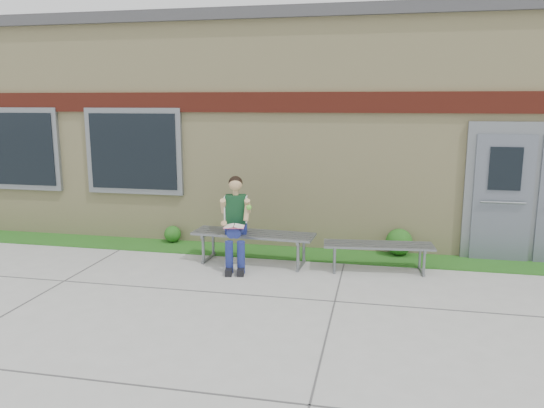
# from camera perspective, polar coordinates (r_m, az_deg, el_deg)

# --- Properties ---
(ground) EXTENTS (80.00, 80.00, 0.00)m
(ground) POSITION_cam_1_polar(r_m,az_deg,el_deg) (6.90, -2.06, -11.32)
(ground) COLOR #9E9E99
(ground) RESTS_ON ground
(grass_strip) EXTENTS (16.00, 0.80, 0.02)m
(grass_strip) POSITION_cam_1_polar(r_m,az_deg,el_deg) (9.31, 1.75, -5.29)
(grass_strip) COLOR #235316
(grass_strip) RESTS_ON ground
(school_building) EXTENTS (16.20, 6.22, 4.20)m
(school_building) POSITION_cam_1_polar(r_m,az_deg,el_deg) (12.29, 4.58, 8.56)
(school_building) COLOR beige
(school_building) RESTS_ON ground
(bench_left) EXTENTS (2.02, 0.68, 0.52)m
(bench_left) POSITION_cam_1_polar(r_m,az_deg,el_deg) (8.66, -2.00, -3.86)
(bench_left) COLOR slate
(bench_left) RESTS_ON ground
(bench_right) EXTENTS (1.72, 0.63, 0.44)m
(bench_right) POSITION_cam_1_polar(r_m,az_deg,el_deg) (8.45, 11.35, -4.89)
(bench_right) COLOR slate
(bench_right) RESTS_ON ground
(girl) EXTENTS (0.54, 0.87, 1.45)m
(girl) POSITION_cam_1_polar(r_m,az_deg,el_deg) (8.43, -3.95, -1.70)
(girl) COLOR navy
(girl) RESTS_ON ground
(shrub_mid) EXTENTS (0.31, 0.31, 0.31)m
(shrub_mid) POSITION_cam_1_polar(r_m,az_deg,el_deg) (10.11, -10.64, -3.19)
(shrub_mid) COLOR #235316
(shrub_mid) RESTS_ON grass_strip
(shrub_east) EXTENTS (0.46, 0.46, 0.46)m
(shrub_east) POSITION_cam_1_polar(r_m,az_deg,el_deg) (9.36, 13.51, -3.99)
(shrub_east) COLOR #235316
(shrub_east) RESTS_ON grass_strip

